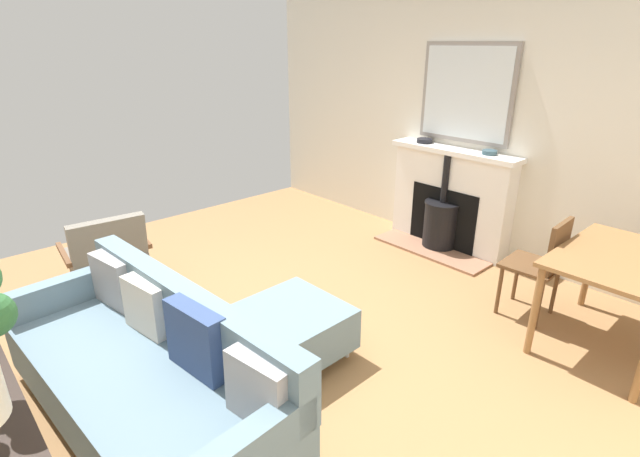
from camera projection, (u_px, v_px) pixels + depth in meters
ground_plane at (243, 339)px, 3.57m from camera, size 5.67×5.73×0.01m
wall_left at (469, 111)px, 4.80m from camera, size 0.12×5.73×2.88m
fireplace at (448, 204)px, 5.03m from camera, size 0.59×1.41×1.08m
mirror_over_mantel at (466, 93)px, 4.68m from camera, size 0.04×1.02×0.96m
mantel_bowl_near at (425, 140)px, 5.08m from camera, size 0.17×0.17×0.05m
mantel_bowl_far at (490, 152)px, 4.55m from camera, size 0.14×0.14×0.04m
sofa at (149, 372)px, 2.67m from camera, size 0.94×2.12×0.81m
ottoman at (295, 326)px, 3.30m from camera, size 0.64×0.69×0.39m
armchair_accent at (107, 250)px, 4.07m from camera, size 0.73×0.65×0.76m
dining_table at (622, 269)px, 3.26m from camera, size 1.09×0.78×0.72m
dining_chair_near_fireplace at (543, 261)px, 3.67m from camera, size 0.42×0.42×0.85m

